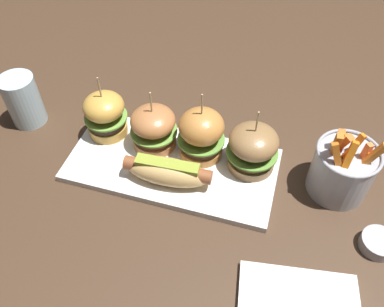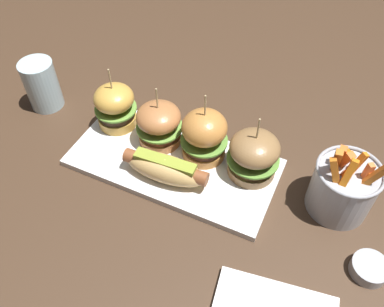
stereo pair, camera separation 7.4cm
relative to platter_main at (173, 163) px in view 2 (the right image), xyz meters
name	(u,v)px [view 2 (the right image)]	position (x,y,z in m)	size (l,w,h in m)	color
ground_plane	(174,165)	(0.00, 0.00, -0.01)	(3.00, 3.00, 0.00)	#422D1E
platter_main	(173,163)	(0.00, 0.00, 0.00)	(0.40, 0.19, 0.01)	white
hot_dog	(165,168)	(0.01, -0.04, 0.03)	(0.17, 0.06, 0.05)	#DCAF66
slider_far_left	(115,106)	(-0.15, 0.04, 0.06)	(0.09, 0.09, 0.14)	gold
slider_center_left	(159,124)	(-0.05, 0.04, 0.05)	(0.09, 0.09, 0.13)	#AE6C3C
slider_center_right	(204,135)	(0.05, 0.04, 0.06)	(0.09, 0.09, 0.15)	#C17D3A
slider_far_right	(254,155)	(0.15, 0.04, 0.05)	(0.10, 0.10, 0.14)	olive
fries_bucket	(343,187)	(0.31, 0.04, 0.05)	(0.11, 0.11, 0.15)	#A8AAB2
sauce_ramekin	(370,268)	(0.39, -0.07, 0.01)	(0.06, 0.06, 0.02)	#A8AAB2
water_glass	(42,85)	(-0.34, 0.04, 0.05)	(0.07, 0.07, 0.11)	silver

